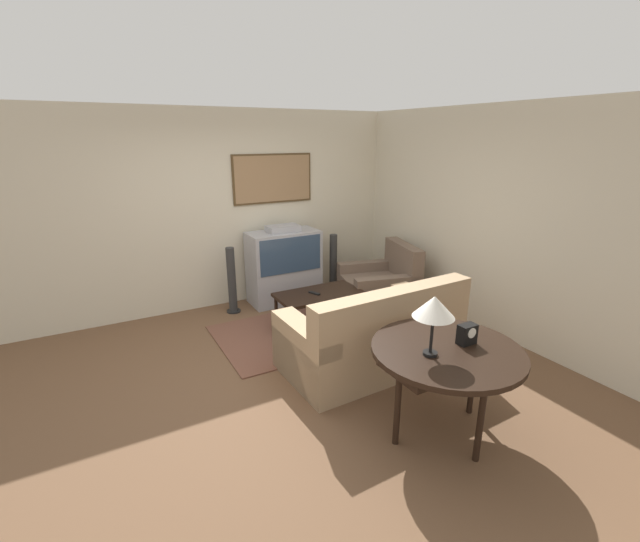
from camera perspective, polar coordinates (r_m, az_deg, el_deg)
name	(u,v)px	position (r m, az deg, el deg)	size (l,w,h in m)	color
ground_plane	(286,368)	(4.65, -4.55, -12.74)	(12.00, 12.00, 0.00)	brown
wall_back	(220,210)	(6.10, -13.21, 7.86)	(12.00, 0.10, 2.70)	beige
wall_right	(476,219)	(5.70, 20.03, 6.54)	(0.06, 12.00, 2.70)	beige
area_rug	(312,329)	(5.46, -1.08, -7.69)	(2.34, 1.40, 0.01)	brown
tv	(284,266)	(6.23, -4.82, 0.69)	(1.02, 0.51, 1.13)	#9E9EA3
couch	(373,338)	(4.55, 7.09, -8.79)	(1.84, 1.02, 0.95)	tan
armchair	(381,286)	(6.19, 8.10, -2.01)	(1.14, 1.12, 0.88)	brown
coffee_table	(319,296)	(5.43, -0.14, -3.35)	(1.08, 0.57, 0.44)	black
console_table	(447,356)	(3.55, 16.57, -10.78)	(1.18, 1.18, 0.77)	black
table_lamp	(434,308)	(3.23, 14.96, -4.77)	(0.31, 0.31, 0.47)	black
mantel_clock	(467,334)	(3.60, 19.01, -7.97)	(0.15, 0.10, 0.16)	black
remote	(314,293)	(5.37, -0.76, -2.97)	(0.10, 0.16, 0.02)	black
speaker_tower_left	(232,282)	(5.95, -11.67, -1.47)	(0.19, 0.19, 0.92)	black
speaker_tower_right	(333,266)	(6.57, 1.77, 0.73)	(0.19, 0.19, 0.92)	black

